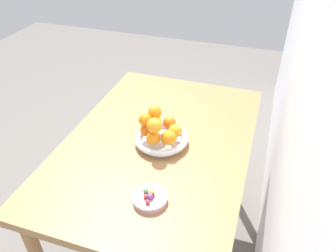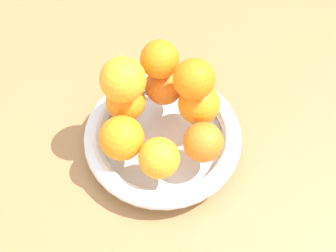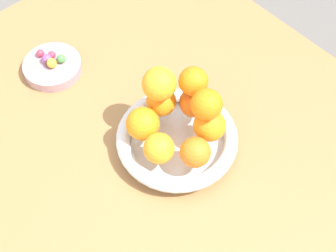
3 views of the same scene
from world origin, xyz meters
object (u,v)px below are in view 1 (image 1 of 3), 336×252
(orange_3, at_px, (176,130))
(orange_4, at_px, (169,122))
(fruit_bowl, at_px, (161,139))
(orange_2, at_px, (168,138))
(orange_1, at_px, (153,138))
(candy_dish, at_px, (150,198))
(orange_5, at_px, (155,123))
(orange_8, at_px, (155,112))
(orange_0, at_px, (147,130))
(candy_ball_4, at_px, (146,191))
(candy_ball_0, at_px, (152,193))
(orange_7, at_px, (154,126))
(candy_ball_1, at_px, (148,202))
(candy_ball_3, at_px, (152,194))
(candy_ball_2, at_px, (150,196))
(orange_6, at_px, (145,120))
(candy_ball_5, at_px, (146,196))
(dining_table, at_px, (159,156))

(orange_3, xyz_separation_m, orange_4, (-0.04, -0.04, -0.00))
(fruit_bowl, bearing_deg, orange_2, 46.69)
(orange_1, relative_size, orange_3, 1.01)
(candy_dish, relative_size, orange_5, 2.04)
(orange_1, relative_size, orange_4, 1.03)
(orange_4, distance_m, orange_8, 0.08)
(candy_dish, bearing_deg, orange_3, -178.29)
(orange_0, bearing_deg, candy_ball_4, 20.27)
(orange_2, relative_size, candy_ball_0, 2.95)
(candy_ball_4, bearing_deg, candy_ball_0, 84.96)
(orange_1, bearing_deg, candy_ball_4, 14.28)
(orange_7, xyz_separation_m, orange_8, (-0.09, -0.03, -0.00))
(orange_5, xyz_separation_m, candy_ball_1, (0.38, 0.11, -0.04))
(orange_5, bearing_deg, orange_0, -15.36)
(orange_5, bearing_deg, candy_ball_3, 18.18)
(candy_dish, bearing_deg, fruit_bowl, -168.02)
(orange_5, relative_size, orange_8, 1.07)
(candy_ball_0, xyz_separation_m, candy_ball_1, (0.04, 0.00, -0.00))
(candy_ball_2, xyz_separation_m, candy_ball_4, (-0.02, -0.02, -0.00))
(orange_7, xyz_separation_m, candy_ball_3, (0.25, 0.08, -0.10))
(orange_3, bearing_deg, fruit_bowl, -73.31)
(orange_3, relative_size, orange_4, 1.01)
(candy_dish, relative_size, orange_6, 2.27)
(orange_0, height_order, orange_2, orange_2)
(orange_2, height_order, candy_ball_3, orange_2)
(orange_4, bearing_deg, candy_ball_0, 8.54)
(orange_7, distance_m, candy_ball_1, 0.31)
(orange_5, bearing_deg, candy_ball_0, 18.02)
(orange_8, relative_size, candy_ball_4, 3.05)
(orange_3, relative_size, candy_ball_2, 2.70)
(candy_dish, distance_m, orange_4, 0.38)
(candy_ball_4, bearing_deg, candy_ball_2, 51.18)
(orange_7, xyz_separation_m, candy_ball_2, (0.26, 0.08, -0.09))
(orange_3, bearing_deg, candy_ball_5, -0.12)
(fruit_bowl, bearing_deg, candy_ball_3, 13.21)
(fruit_bowl, distance_m, orange_1, 0.08)
(candy_ball_1, bearing_deg, orange_0, -158.60)
(candy_dish, height_order, orange_5, orange_5)
(orange_3, relative_size, orange_7, 0.90)
(dining_table, height_order, candy_ball_4, candy_ball_4)
(orange_7, distance_m, orange_8, 0.09)
(orange_2, distance_m, orange_4, 0.11)
(candy_ball_1, xyz_separation_m, candy_ball_3, (-0.04, 0.00, 0.00))
(orange_2, xyz_separation_m, candy_ball_5, (0.28, 0.01, -0.04))
(orange_2, height_order, orange_3, orange_2)
(candy_ball_4, relative_size, candy_ball_5, 1.14)
(orange_2, xyz_separation_m, orange_8, (-0.07, -0.08, 0.06))
(candy_ball_3, bearing_deg, orange_6, -155.25)
(orange_6, distance_m, candy_ball_0, 0.32)
(candy_ball_1, xyz_separation_m, candy_ball_2, (-0.02, -0.00, 0.00))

